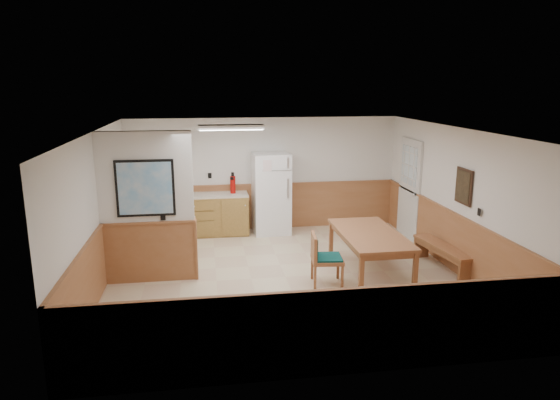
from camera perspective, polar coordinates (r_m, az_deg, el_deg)
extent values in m
plane|color=beige|center=(8.63, 0.62, -8.77)|extent=(6.00, 6.00, 0.00)
cube|color=white|center=(8.04, 0.66, 7.99)|extent=(6.00, 6.00, 0.02)
cube|color=white|center=(11.15, -1.85, 2.99)|extent=(6.00, 0.02, 2.50)
cube|color=white|center=(9.21, 19.40, 0.03)|extent=(0.02, 6.00, 2.50)
cube|color=white|center=(8.32, -20.21, -1.39)|extent=(0.02, 6.00, 2.50)
cube|color=#A26840|center=(11.29, -1.81, -0.78)|extent=(6.00, 0.04, 1.00)
cube|color=#A26840|center=(9.39, 18.94, -4.44)|extent=(0.04, 6.00, 1.00)
cube|color=#A26840|center=(8.53, -19.68, -6.27)|extent=(0.04, 6.00, 1.00)
cube|color=white|center=(8.29, -15.14, 2.46)|extent=(1.50, 0.15, 1.50)
cube|color=#A26840|center=(8.60, -14.64, -5.75)|extent=(1.50, 0.17, 1.00)
cube|color=black|center=(8.22, -15.15, 1.31)|extent=(0.92, 0.03, 0.92)
cube|color=silver|center=(8.21, -15.16, 1.29)|extent=(0.84, 0.01, 0.84)
cube|color=olive|center=(10.94, -7.34, -1.72)|extent=(1.40, 0.60, 0.86)
cube|color=olive|center=(11.02, -15.01, -1.97)|extent=(0.06, 0.60, 0.86)
cube|color=olive|center=(10.96, -11.16, -1.85)|extent=(0.06, 0.60, 0.86)
cube|color=beige|center=(10.84, -9.53, 0.51)|extent=(2.20, 0.60, 0.04)
cube|color=beige|center=(11.12, -9.52, 1.20)|extent=(2.20, 0.02, 0.10)
cube|color=silver|center=(10.91, 14.56, 1.13)|extent=(0.05, 1.02, 2.15)
cube|color=silver|center=(10.91, 14.51, 1.13)|extent=(0.04, 0.90, 2.05)
cube|color=silver|center=(10.80, 14.55, 3.85)|extent=(0.02, 0.76, 0.80)
cube|color=silver|center=(11.04, -12.76, 4.14)|extent=(0.80, 0.03, 1.00)
cube|color=white|center=(11.02, -12.77, 4.12)|extent=(0.70, 0.01, 0.90)
cube|color=#311E13|center=(8.87, 20.27, 1.47)|extent=(0.03, 0.50, 0.60)
cube|color=black|center=(8.86, 20.16, 1.47)|extent=(0.01, 0.42, 0.52)
cube|color=silver|center=(9.24, -5.61, 8.31)|extent=(1.20, 0.30, 0.08)
cube|color=white|center=(9.25, -5.60, 8.03)|extent=(1.15, 0.25, 0.01)
cube|color=white|center=(10.88, -1.02, 0.76)|extent=(0.81, 0.73, 1.77)
cube|color=silver|center=(10.44, 0.93, 4.28)|extent=(0.03, 0.02, 0.23)
cube|color=silver|center=(10.54, 0.92, 1.34)|extent=(0.03, 0.02, 0.42)
cube|color=#9F5D3A|center=(8.64, 10.24, -3.87)|extent=(0.99, 1.97, 0.05)
cube|color=#9F5D3A|center=(8.66, 10.22, -4.34)|extent=(0.89, 1.87, 0.10)
cube|color=#9F5D3A|center=(7.80, 9.27, -8.64)|extent=(0.07, 0.07, 0.70)
cube|color=#9F5D3A|center=(9.48, 5.85, -4.55)|extent=(0.07, 0.07, 0.70)
cube|color=#9F5D3A|center=(8.10, 15.18, -8.11)|extent=(0.07, 0.07, 0.70)
cube|color=#9F5D3A|center=(9.72, 10.82, -4.26)|extent=(0.07, 0.07, 0.70)
cube|color=#9F5D3A|center=(9.26, 18.15, -5.11)|extent=(0.51, 1.49, 0.05)
cube|color=#9F5D3A|center=(8.77, 20.03, -7.85)|extent=(0.30, 0.10, 0.40)
cube|color=#9F5D3A|center=(9.91, 16.31, -5.15)|extent=(0.30, 0.10, 0.40)
cube|color=#9F5D3A|center=(8.23, 5.41, -6.81)|extent=(0.55, 0.55, 0.06)
cube|color=#0D4341|center=(8.22, 5.42, -6.51)|extent=(0.50, 0.50, 0.03)
cube|color=#9F5D3A|center=(8.13, 3.91, -5.32)|extent=(0.10, 0.50, 0.40)
cube|color=#0D4341|center=(8.11, 2.37, -5.35)|extent=(0.07, 0.44, 0.34)
cube|color=#9F5D3A|center=(8.09, 4.04, -8.87)|extent=(0.04, 0.04, 0.39)
cube|color=#9F5D3A|center=(8.49, 3.70, -7.77)|extent=(0.04, 0.04, 0.39)
cube|color=#9F5D3A|center=(8.15, 7.13, -8.78)|extent=(0.04, 0.04, 0.39)
cube|color=#9F5D3A|center=(8.55, 6.64, -7.68)|extent=(0.04, 0.04, 0.39)
cylinder|color=#A80C09|center=(10.84, -5.41, 1.76)|extent=(0.15, 0.15, 0.38)
cylinder|color=black|center=(10.80, -5.44, 2.95)|extent=(0.06, 0.06, 0.08)
cylinder|color=green|center=(10.89, -13.30, 1.04)|extent=(0.08, 0.08, 0.20)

